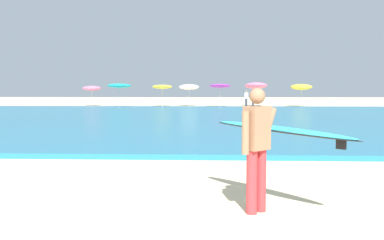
{
  "coord_description": "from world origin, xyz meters",
  "views": [
    {
      "loc": [
        1.82,
        -4.62,
        1.72
      ],
      "look_at": [
        1.47,
        3.62,
        1.1
      ],
      "focal_mm": 39.09,
      "sensor_mm": 36.0,
      "label": 1
    }
  ],
  "objects": [
    {
      "name": "beachgoer_near_row_left",
      "position": [
        5.07,
        33.12,
        0.84
      ],
      "size": [
        0.32,
        0.2,
        1.58
      ],
      "color": "#383842",
      "rests_on": "ground"
    },
    {
      "name": "beach_umbrella_3",
      "position": [
        -0.26,
        36.54,
        1.89
      ],
      "size": [
        1.98,
        1.99,
        2.19
      ],
      "color": "beige",
      "rests_on": "ground"
    },
    {
      "name": "beach_umbrella_4",
      "position": [
        2.76,
        35.25,
        1.99
      ],
      "size": [
        2.06,
        2.08,
        2.25
      ],
      "color": "beige",
      "rests_on": "ground"
    },
    {
      "name": "beach_umbrella_2",
      "position": [
        -2.8,
        35.58,
        1.9
      ],
      "size": [
        1.93,
        1.94,
        2.12
      ],
      "color": "beige",
      "rests_on": "ground"
    },
    {
      "name": "beach_umbrella_6",
      "position": [
        10.57,
        35.96,
        1.89
      ],
      "size": [
        2.02,
        2.05,
        2.22
      ],
      "color": "beige",
      "rests_on": "ground"
    },
    {
      "name": "surfer_with_board",
      "position": [
        2.64,
        1.28,
        1.03
      ],
      "size": [
        1.94,
        2.05,
        1.73
      ],
      "color": "red",
      "rests_on": "ground"
    },
    {
      "name": "ground_plane",
      "position": [
        0.0,
        0.0,
        0.0
      ],
      "size": [
        160.0,
        160.0,
        0.0
      ],
      "primitive_type": "plane",
      "color": "beige"
    },
    {
      "name": "beach_umbrella_0",
      "position": [
        -9.95,
        36.52,
        1.77
      ],
      "size": [
        1.82,
        1.83,
        2.04
      ],
      "color": "beige",
      "rests_on": "ground"
    },
    {
      "name": "beach_umbrella_1",
      "position": [
        -6.76,
        34.59,
        2.0
      ],
      "size": [
        2.23,
        2.24,
        2.24
      ],
      "color": "beige",
      "rests_on": "ground"
    },
    {
      "name": "beachgoer_near_row_mid",
      "position": [
        5.8,
        34.2,
        0.84
      ],
      "size": [
        0.32,
        0.2,
        1.58
      ],
      "color": "#383842",
      "rests_on": "ground"
    },
    {
      "name": "beach_umbrella_5",
      "position": [
        6.34,
        36.84,
        2.02
      ],
      "size": [
        2.2,
        2.25,
        2.42
      ],
      "color": "beige",
      "rests_on": "ground"
    },
    {
      "name": "sea",
      "position": [
        0.0,
        19.31,
        0.07
      ],
      "size": [
        120.0,
        28.0,
        0.14
      ],
      "primitive_type": "cube",
      "color": "teal",
      "rests_on": "ground"
    }
  ]
}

